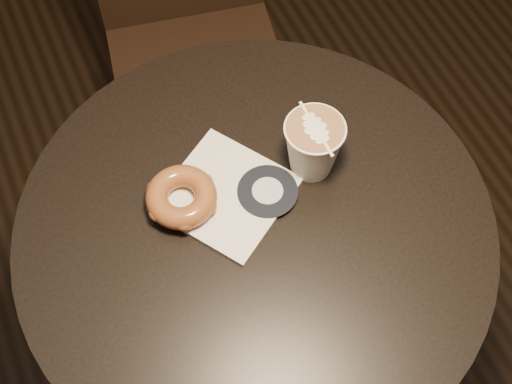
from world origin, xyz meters
TOP-DOWN VIEW (x-y plane):
  - cafe_table at (0.00, 0.00)m, footprint 0.70×0.70m
  - chair at (0.13, 0.64)m, footprint 0.44×0.44m
  - pastry_bag at (-0.02, 0.06)m, footprint 0.23×0.23m
  - doughnut at (-0.08, 0.07)m, footprint 0.10×0.10m
  - latte_cup at (0.12, 0.06)m, footprint 0.09×0.09m

SIDE VIEW (x-z plane):
  - chair at x=0.13m, z-range 0.05..1.00m
  - cafe_table at x=0.00m, z-range 0.18..0.93m
  - pastry_bag at x=-0.02m, z-range 0.75..0.76m
  - doughnut at x=-0.08m, z-range 0.76..0.79m
  - latte_cup at x=0.12m, z-range 0.75..0.85m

